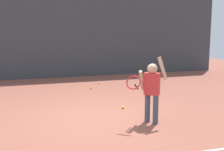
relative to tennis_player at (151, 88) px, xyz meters
name	(u,v)px	position (x,y,z in m)	size (l,w,h in m)	color
ground_plane	(91,118)	(-1.08, 0.64, -0.73)	(20.00, 20.00, 0.00)	brown
back_fence_windscreen	(58,36)	(-1.08, 6.02, 0.83)	(13.34, 0.08, 3.12)	#383D42
fence_post_2	(58,34)	(-1.08, 6.08, 0.91)	(0.09, 0.09, 3.27)	slate
fence_post_3	(138,34)	(2.18, 6.08, 0.91)	(0.09, 0.09, 3.27)	slate
fence_post_4	(206,33)	(5.44, 6.08, 0.91)	(0.09, 0.09, 3.27)	slate
tennis_player	(151,88)	(0.00, 0.00, 0.00)	(0.89, 0.51, 1.35)	#3F4C59
tennis_ball_1	(99,83)	(0.05, 4.28, -0.69)	(0.07, 0.07, 0.07)	#CCE033
tennis_ball_2	(91,88)	(-0.39, 3.59, -0.69)	(0.07, 0.07, 0.07)	#CCE033
tennis_ball_3	(123,107)	(-0.18, 1.15, -0.69)	(0.07, 0.07, 0.07)	#CCE033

